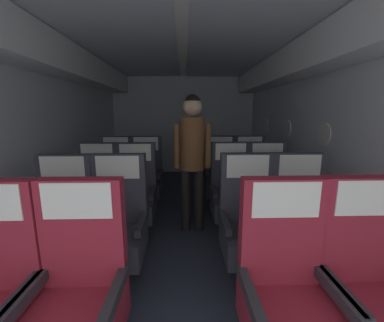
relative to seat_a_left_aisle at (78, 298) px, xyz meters
name	(u,v)px	position (x,y,z in m)	size (l,w,h in m)	color
ground	(184,231)	(0.55, 1.61, -0.46)	(3.53, 6.54, 0.02)	#2D3342
fuselage_shell	(183,93)	(0.56, 1.87, 1.20)	(3.41, 6.19, 2.29)	silver
seat_a_left_aisle	(78,298)	(0.00, 0.00, 0.00)	(0.49, 0.51, 1.07)	#38383D
seat_a_right_aisle	(369,292)	(1.58, 0.00, 0.00)	(0.49, 0.51, 1.07)	#38383D
seat_a_right_window	(286,295)	(1.12, -0.02, 0.00)	(0.49, 0.51, 1.07)	#38383D
seat_b_left_window	(63,229)	(-0.46, 0.80, 0.00)	(0.49, 0.51, 1.07)	#38383D
seat_b_left_aisle	(118,227)	(0.00, 0.82, 0.00)	(0.49, 0.51, 1.07)	#38383D
seat_b_right_aisle	(300,225)	(1.59, 0.82, 0.00)	(0.49, 0.51, 1.07)	#38383D
seat_b_right_window	(248,225)	(1.12, 0.82, 0.00)	(0.49, 0.51, 1.07)	#38383D
seat_c_left_window	(97,196)	(-0.47, 1.64, 0.00)	(0.49, 0.51, 1.07)	#38383D
seat_c_left_aisle	(136,196)	(-0.01, 1.62, 0.00)	(0.49, 0.51, 1.07)	#38383D
seat_c_right_aisle	(268,194)	(1.57, 1.63, 0.00)	(0.49, 0.51, 1.07)	#38383D
seat_c_right_window	(231,194)	(1.13, 1.64, 0.00)	(0.49, 0.51, 1.07)	#38383D
seat_d_left_window	(116,178)	(-0.46, 2.45, 0.00)	(0.49, 0.51, 1.07)	#38383D
seat_d_left_aisle	(146,178)	(-0.01, 2.44, 0.00)	(0.49, 0.51, 1.07)	#38383D
seat_d_right_aisle	(250,177)	(1.58, 2.45, 0.00)	(0.49, 0.51, 1.07)	#38383D
seat_d_right_window	(220,177)	(1.12, 2.46, 0.00)	(0.49, 0.51, 1.07)	#38383D
flight_attendant	(192,149)	(0.67, 1.65, 0.55)	(0.43, 0.28, 1.62)	black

